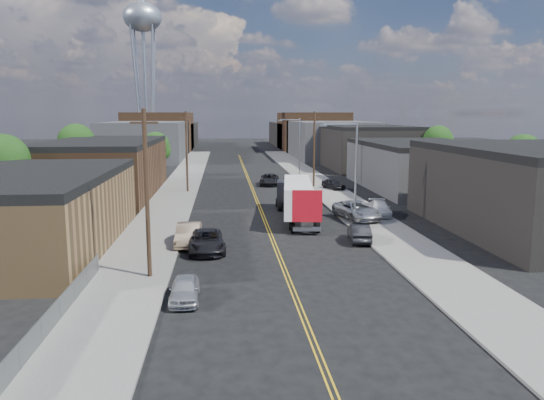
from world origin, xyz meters
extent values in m
plane|color=black|center=(0.00, 60.00, 0.00)|extent=(260.00, 260.00, 0.00)
cube|color=gold|center=(0.00, 45.00, 0.01)|extent=(0.32, 120.00, 0.01)
cube|color=slate|center=(-9.50, 45.00, 0.07)|extent=(5.00, 140.00, 0.15)
cube|color=slate|center=(9.50, 45.00, 0.07)|extent=(5.00, 140.00, 0.15)
cube|color=olive|center=(-18.00, 18.00, 2.50)|extent=(12.00, 22.00, 5.00)
cube|color=black|center=(-18.00, 18.00, 5.30)|extent=(12.00, 22.00, 0.60)
cube|color=#4C321E|center=(-18.00, 44.00, 3.00)|extent=(12.00, 26.00, 6.00)
cube|color=black|center=(-18.00, 44.00, 6.30)|extent=(12.00, 26.00, 0.60)
cube|color=black|center=(22.00, 20.00, 3.25)|extent=(14.00, 22.00, 6.50)
cube|color=black|center=(22.00, 20.00, 6.80)|extent=(14.00, 22.00, 0.60)
cube|color=navy|center=(15.20, 20.00, 3.60)|extent=(0.30, 20.00, 0.80)
cube|color=#38383B|center=(22.00, 46.00, 2.75)|extent=(14.00, 24.00, 5.50)
cube|color=black|center=(22.00, 46.00, 5.80)|extent=(14.00, 24.00, 0.60)
cube|color=black|center=(22.00, 72.00, 3.50)|extent=(14.00, 22.00, 7.00)
cube|color=black|center=(22.00, 72.00, 7.30)|extent=(14.00, 22.00, 0.60)
cube|color=#38383B|center=(-20.00, 95.00, 4.00)|extent=(16.00, 30.00, 8.00)
cube|color=#38383B|center=(20.00, 95.00, 4.00)|extent=(16.00, 30.00, 8.00)
cube|color=#4C321E|center=(-20.00, 120.00, 5.00)|extent=(16.00, 26.00, 10.00)
cube|color=#4C321E|center=(20.00, 120.00, 5.00)|extent=(16.00, 26.00, 10.00)
cube|color=black|center=(-20.00, 140.00, 3.50)|extent=(16.00, 40.00, 7.00)
cube|color=black|center=(20.00, 140.00, 3.50)|extent=(16.00, 40.00, 7.00)
cylinder|color=gray|center=(-22.00, 110.00, 15.00)|extent=(0.80, 0.80, 30.00)
cylinder|color=gray|center=(-23.76, 108.24, 15.00)|extent=(1.94, 1.94, 29.98)
cylinder|color=gray|center=(-20.24, 108.24, 15.00)|extent=(1.94, 1.94, 29.98)
cylinder|color=gray|center=(-23.76, 111.76, 15.00)|extent=(1.94, 1.94, 29.98)
cylinder|color=gray|center=(-20.24, 111.76, 15.00)|extent=(1.94, 1.94, 29.98)
ellipsoid|color=#9EA8B2|center=(-22.00, 110.00, 32.00)|extent=(9.00, 9.00, 6.75)
cylinder|color=#9EA8B2|center=(-22.00, 110.00, 35.60)|extent=(1.60, 1.60, 1.20)
cylinder|color=gray|center=(8.00, 25.00, 4.50)|extent=(0.18, 0.18, 9.00)
cylinder|color=gray|center=(6.50, 25.00, 8.80)|extent=(3.00, 0.12, 0.12)
cube|color=gray|center=(5.00, 25.00, 8.70)|extent=(0.60, 0.25, 0.18)
cylinder|color=gray|center=(8.00, 60.00, 4.50)|extent=(0.18, 0.18, 9.00)
cylinder|color=gray|center=(6.50, 60.00, 8.80)|extent=(3.00, 0.12, 0.12)
cube|color=gray|center=(5.00, 60.00, 8.70)|extent=(0.60, 0.25, 0.18)
cylinder|color=black|center=(-8.20, 10.00, 5.00)|extent=(0.26, 0.26, 10.00)
cube|color=black|center=(-8.20, 10.00, 9.20)|extent=(1.60, 0.12, 0.12)
cylinder|color=black|center=(-8.20, 45.00, 5.00)|extent=(0.26, 0.26, 10.00)
cube|color=black|center=(-8.20, 45.00, 9.20)|extent=(1.60, 0.12, 0.12)
cylinder|color=black|center=(8.20, 48.00, 5.00)|extent=(0.26, 0.26, 10.00)
cube|color=black|center=(8.20, 48.00, 9.20)|extent=(1.60, 0.12, 0.12)
cube|color=slate|center=(-11.50, 3.50, 0.60)|extent=(0.02, 16.00, 1.20)
cube|color=slate|center=(-11.50, 3.50, 1.20)|extent=(0.05, 16.00, 0.05)
cylinder|color=black|center=(-24.00, 30.00, 2.12)|extent=(0.36, 0.36, 4.25)
sphere|color=#15330E|center=(-24.00, 30.00, 5.53)|extent=(4.76, 4.76, 4.76)
sphere|color=#15330E|center=(-23.40, 30.30, 4.68)|extent=(3.74, 3.74, 3.74)
cylinder|color=black|center=(-24.00, 55.00, 2.25)|extent=(0.36, 0.36, 4.50)
sphere|color=#15330E|center=(-24.00, 55.00, 5.85)|extent=(5.04, 5.04, 5.04)
sphere|color=#15330E|center=(-23.40, 55.30, 4.95)|extent=(3.96, 3.96, 3.96)
sphere|color=#15330E|center=(-24.50, 54.60, 5.22)|extent=(3.60, 3.60, 3.60)
cylinder|color=black|center=(-14.00, 62.00, 1.88)|extent=(0.36, 0.36, 3.75)
sphere|color=#15330E|center=(-14.00, 62.00, 4.88)|extent=(4.20, 4.20, 4.20)
sphere|color=#15330E|center=(-13.40, 62.30, 4.12)|extent=(3.30, 3.30, 3.30)
sphere|color=#15330E|center=(-14.50, 61.60, 4.35)|extent=(3.00, 3.00, 3.00)
cylinder|color=black|center=(30.00, 36.00, 2.00)|extent=(0.36, 0.36, 4.00)
sphere|color=#15330E|center=(30.00, 36.00, 5.20)|extent=(4.48, 4.48, 4.48)
sphere|color=#15330E|center=(30.60, 36.30, 4.40)|extent=(3.52, 3.52, 3.52)
sphere|color=#15330E|center=(29.50, 35.60, 4.64)|extent=(3.20, 3.20, 3.20)
cylinder|color=black|center=(30.00, 60.00, 2.12)|extent=(0.36, 0.36, 4.25)
sphere|color=#15330E|center=(30.00, 60.00, 5.53)|extent=(4.76, 4.76, 4.76)
sphere|color=#15330E|center=(30.60, 60.30, 4.68)|extent=(3.74, 3.74, 3.74)
sphere|color=#15330E|center=(29.50, 59.60, 4.93)|extent=(3.40, 3.40, 3.40)
cube|color=silver|center=(2.91, 25.91, 2.39)|extent=(3.70, 11.22, 2.57)
cube|color=#B20D1A|center=(2.91, 20.40, 2.39)|extent=(2.40, 0.41, 2.59)
cube|color=gray|center=(2.91, 20.40, 0.50)|extent=(2.32, 0.87, 0.25)
cube|color=black|center=(2.91, 32.70, 1.42)|extent=(2.63, 3.19, 2.85)
cylinder|color=black|center=(2.91, 21.80, 0.46)|extent=(2.48, 1.20, 0.92)
cylinder|color=black|center=(2.91, 32.70, 0.46)|extent=(2.39, 1.19, 0.92)
imported|color=silver|center=(-5.85, 5.89, 0.64)|extent=(1.52, 3.75, 1.28)
imported|color=#9D8166|center=(-6.40, 18.00, 0.81)|extent=(1.83, 4.94, 1.62)
imported|color=black|center=(-5.06, 16.00, 0.77)|extent=(3.01, 5.71, 1.53)
imported|color=black|center=(6.57, 17.90, 0.68)|extent=(1.92, 4.27, 1.36)
imported|color=#AAABAF|center=(8.41, 25.84, 0.97)|extent=(3.96, 6.37, 1.65)
imported|color=silver|center=(11.00, 27.37, 0.81)|extent=(2.52, 4.78, 1.32)
imported|color=black|center=(10.33, 45.40, 0.83)|extent=(2.85, 4.27, 1.35)
imported|color=black|center=(2.56, 50.96, 0.76)|extent=(3.14, 5.74, 1.52)
camera|label=1|loc=(-3.75, -20.97, 9.71)|focal=35.00mm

